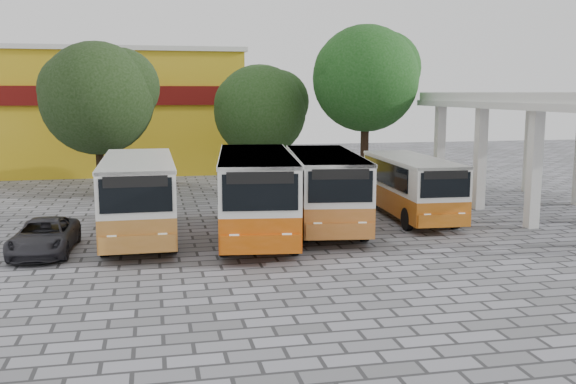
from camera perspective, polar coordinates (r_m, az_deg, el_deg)
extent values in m
plane|color=#5E5E62|center=(22.70, 6.34, -4.96)|extent=(90.00, 90.00, 0.00)
cube|color=silver|center=(34.86, 13.32, 3.84)|extent=(0.45, 0.45, 5.00)
cube|color=silver|center=(37.42, 20.71, 3.83)|extent=(0.45, 0.45, 5.00)
cube|color=silver|center=(30.43, 23.34, 7.76)|extent=(6.60, 15.60, 0.40)
cube|color=silver|center=(30.43, 23.30, 7.10)|extent=(6.80, 15.80, 0.30)
cube|color=gold|center=(47.12, -16.93, 6.76)|extent=(20.00, 10.00, 8.00)
cube|color=#590C0A|center=(42.02, -17.60, 8.17)|extent=(20.00, 0.20, 1.20)
cube|color=silver|center=(47.18, -17.16, 11.80)|extent=(20.40, 10.40, 0.30)
cube|color=#B7732C|center=(24.64, -13.08, -1.82)|extent=(2.51, 8.25, 1.08)
cube|color=white|center=(24.44, -13.18, 1.17)|extent=(2.51, 8.25, 1.51)
cube|color=white|center=(24.36, -13.24, 2.79)|extent=(2.56, 8.25, 0.12)
cube|color=black|center=(24.50, -16.12, 1.11)|extent=(0.08, 6.80, 1.08)
cube|color=black|center=(24.44, -10.24, 1.30)|extent=(0.08, 6.80, 1.08)
cube|color=black|center=(20.34, -13.41, -0.30)|extent=(2.21, 0.06, 1.08)
cube|color=black|center=(20.28, -13.46, 0.90)|extent=(1.96, 0.07, 0.35)
cylinder|color=black|center=(22.16, -16.05, -4.22)|extent=(0.29, 1.03, 1.03)
cylinder|color=black|center=(22.10, -10.27, -4.05)|extent=(0.29, 1.03, 1.03)
cylinder|color=black|center=(27.40, -15.27, -1.73)|extent=(0.29, 1.03, 1.03)
cylinder|color=black|center=(27.35, -10.61, -1.59)|extent=(0.29, 1.03, 1.03)
cube|color=#C44F07|center=(24.14, -2.87, -1.70)|extent=(3.66, 8.93, 1.14)
cube|color=white|center=(23.93, -2.89, 1.52)|extent=(3.66, 8.93, 1.59)
cube|color=white|center=(23.85, -2.91, 3.26)|extent=(3.71, 8.94, 0.13)
cube|color=black|center=(23.76, -6.05, 1.47)|extent=(0.94, 7.11, 1.14)
cube|color=black|center=(24.17, 0.20, 1.64)|extent=(0.94, 7.11, 1.14)
cube|color=black|center=(19.67, -0.90, -0.01)|extent=(2.32, 0.34, 1.14)
cube|color=black|center=(19.61, -0.91, 1.30)|extent=(2.05, 0.32, 0.37)
cylinder|color=black|center=(21.34, -4.78, -4.33)|extent=(0.30, 1.08, 1.08)
cylinder|color=black|center=(21.74, 1.37, -4.05)|extent=(0.30, 1.08, 1.08)
cylinder|color=black|center=(26.83, -6.28, -1.63)|extent=(0.30, 1.08, 1.08)
cylinder|color=black|center=(27.15, -1.36, -1.46)|extent=(0.30, 1.08, 1.08)
cube|color=#BF6C28|center=(25.97, 3.25, -1.07)|extent=(3.54, 8.47, 1.08)
cube|color=white|center=(25.78, 3.28, 1.76)|extent=(3.54, 8.47, 1.51)
cube|color=white|center=(25.71, 3.29, 3.29)|extent=(3.59, 8.47, 0.12)
cube|color=black|center=(25.48, 0.56, 1.73)|extent=(0.96, 6.72, 1.08)
cube|color=black|center=(26.13, 5.93, 1.86)|extent=(0.96, 6.72, 1.08)
cube|color=black|center=(21.86, 6.10, 0.49)|extent=(2.19, 0.35, 1.08)
cube|color=black|center=(21.80, 6.12, 1.61)|extent=(1.94, 0.32, 0.35)
cylinder|color=black|center=(23.24, 2.32, -3.29)|extent=(0.29, 1.03, 1.03)
cylinder|color=black|center=(23.87, 7.49, -3.03)|extent=(0.29, 1.03, 1.03)
cylinder|color=black|center=(28.35, -0.33, -1.07)|extent=(0.29, 1.03, 1.03)
cylinder|color=black|center=(28.87, 3.99, -0.91)|extent=(0.29, 1.03, 1.03)
cube|color=#B45910|center=(28.18, 10.86, -0.66)|extent=(2.52, 7.35, 0.95)
cube|color=white|center=(28.01, 10.92, 1.64)|extent=(2.52, 7.35, 1.33)
cube|color=white|center=(27.94, 10.96, 2.89)|extent=(2.56, 7.35, 0.11)
cube|color=black|center=(27.60, 8.80, 1.62)|extent=(0.33, 5.98, 0.95)
cube|color=black|center=(28.46, 12.98, 1.72)|extent=(0.33, 5.98, 0.95)
cube|color=black|center=(24.72, 14.19, 0.62)|extent=(1.95, 0.14, 0.95)
cube|color=black|center=(24.67, 14.22, 1.50)|extent=(1.72, 0.14, 0.31)
cylinder|color=black|center=(25.73, 10.84, -2.39)|extent=(0.25, 0.91, 0.91)
cylinder|color=black|center=(26.54, 14.75, -2.18)|extent=(0.25, 0.91, 0.91)
cylinder|color=black|center=(30.06, 7.39, -0.69)|extent=(0.25, 0.91, 0.91)
cylinder|color=black|center=(30.75, 10.83, -0.56)|extent=(0.25, 0.91, 0.91)
cylinder|color=black|center=(34.80, -16.37, 2.67)|extent=(0.41, 0.41, 3.75)
sphere|color=black|center=(34.62, -16.60, 7.99)|extent=(5.79, 5.79, 5.79)
sphere|color=black|center=(34.85, -14.69, 9.02)|extent=(4.05, 4.05, 4.05)
sphere|color=black|center=(34.51, -18.36, 8.63)|extent=(3.76, 3.76, 3.76)
cylinder|color=black|center=(37.56, -2.48, 3.07)|extent=(0.39, 0.39, 3.25)
sphere|color=#17340E|center=(37.39, -2.51, 7.20)|extent=(5.34, 5.34, 5.34)
sphere|color=#17340E|center=(37.86, -0.98, 8.04)|extent=(3.74, 3.74, 3.74)
sphere|color=#17340E|center=(37.04, -3.90, 7.79)|extent=(3.47, 3.47, 3.47)
cylinder|color=black|center=(35.77, 6.81, 3.60)|extent=(0.45, 0.45, 4.33)
sphere|color=#13400F|center=(35.63, 6.93, 9.99)|extent=(5.78, 5.78, 5.78)
sphere|color=#13400F|center=(36.32, 8.55, 10.85)|extent=(4.05, 4.05, 4.05)
sphere|color=#13400F|center=(35.14, 5.46, 10.74)|extent=(3.76, 3.76, 3.76)
imported|color=#29282E|center=(23.24, -20.86, -3.71)|extent=(2.07, 4.21, 1.15)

